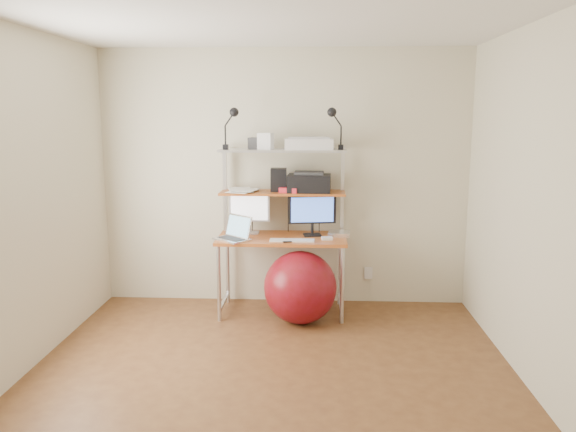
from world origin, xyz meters
name	(u,v)px	position (x,y,z in m)	size (l,w,h in m)	color
room	(269,209)	(0.00, 0.00, 1.25)	(3.60, 3.60, 3.60)	brown
computer_desk	(282,213)	(0.00, 1.50, 0.96)	(1.20, 0.60, 1.57)	#C87026
wall_outlet	(368,273)	(0.85, 1.79, 0.30)	(0.08, 0.01, 0.12)	silver
monitor_silver	(249,209)	(-0.32, 1.60, 0.97)	(0.39, 0.14, 0.44)	silver
monitor_black	(312,212)	(0.28, 1.52, 0.96)	(0.45, 0.15, 0.45)	black
laptop	(235,234)	(-0.42, 1.31, 0.79)	(0.41, 0.40, 0.28)	silver
keyboard	(292,240)	(0.10, 1.27, 0.75)	(0.40, 0.12, 0.01)	silver
mouse	(327,238)	(0.42, 1.33, 0.75)	(0.10, 0.06, 0.03)	silver
mac_mini	(339,234)	(0.54, 1.52, 0.76)	(0.20, 0.20, 0.04)	silver
phone	(286,240)	(0.04, 1.27, 0.75)	(0.08, 0.14, 0.01)	black
printer	(309,182)	(0.25, 1.56, 1.24)	(0.41, 0.29, 0.19)	black
nas_cube	(279,180)	(-0.04, 1.59, 1.26)	(0.15, 0.15, 0.22)	black
red_box	(290,190)	(0.07, 1.50, 1.18)	(0.18, 0.12, 0.05)	red
scanner	(308,143)	(0.24, 1.56, 1.61)	(0.46, 0.31, 0.12)	silver
box_white	(266,141)	(-0.16, 1.53, 1.63)	(0.13, 0.11, 0.15)	silver
box_grey	(255,143)	(-0.26, 1.60, 1.60)	(0.11, 0.11, 0.11)	#2E2E30
clip_lamp_left	(232,119)	(-0.46, 1.49, 1.83)	(0.15, 0.08, 0.38)	black
clip_lamp_right	(334,119)	(0.47, 1.50, 1.83)	(0.15, 0.08, 0.38)	black
exercise_ball	(300,287)	(0.18, 1.18, 0.33)	(0.66, 0.66, 0.66)	maroon
paper_stack	(242,190)	(-0.39, 1.57, 1.16)	(0.34, 0.42, 0.02)	white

